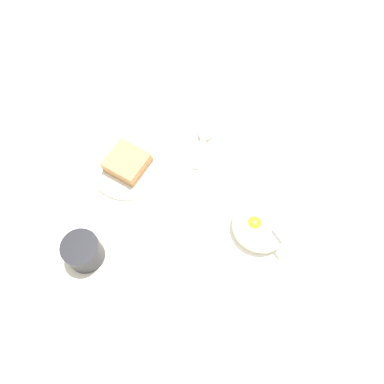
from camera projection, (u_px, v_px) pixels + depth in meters
ground_plane at (186, 212)px, 0.88m from camera, size 3.00×3.00×0.00m
egg_bowl at (262, 223)px, 0.85m from camera, size 0.14×0.13×0.08m
toast_plate at (129, 165)px, 0.93m from camera, size 0.19×0.19×0.01m
toast_sandwich at (127, 162)px, 0.91m from camera, size 0.11×0.11×0.04m
soup_spoon at (205, 135)px, 0.97m from camera, size 0.10×0.13×0.03m
drinking_cup at (83, 251)px, 0.81m from camera, size 0.08×0.08×0.07m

